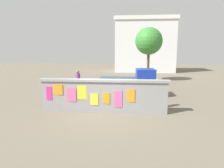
{
  "coord_description": "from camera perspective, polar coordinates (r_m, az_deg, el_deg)",
  "views": [
    {
      "loc": [
        1.3,
        -9.58,
        3.04
      ],
      "look_at": [
        0.31,
        1.15,
        1.24
      ],
      "focal_mm": 32.09,
      "sensor_mm": 36.0,
      "label": 1
    }
  ],
  "objects": [
    {
      "name": "poster_wall",
      "position": [
        9.91,
        -2.44,
        -3.27
      ],
      "size": [
        6.39,
        0.42,
        1.66
      ],
      "color": "gray",
      "rests_on": "ground"
    },
    {
      "name": "building_background",
      "position": [
        30.06,
        9.25,
        10.92
      ],
      "size": [
        8.63,
        4.73,
        7.66
      ],
      "color": "silver",
      "rests_on": "ground"
    },
    {
      "name": "bicycle_near",
      "position": [
        13.64,
        -11.21,
        -2.01
      ],
      "size": [
        1.69,
        0.5,
        0.95
      ],
      "color": "black",
      "rests_on": "ground"
    },
    {
      "name": "motorcycle",
      "position": [
        11.64,
        -10.54,
        -3.47
      ],
      "size": [
        1.9,
        0.56,
        0.87
      ],
      "color": "black",
      "rests_on": "ground"
    },
    {
      "name": "person_bystander",
      "position": [
        14.92,
        -9.69,
        1.43
      ],
      "size": [
        0.39,
        0.39,
        1.62
      ],
      "color": "#D83F72",
      "rests_on": "ground"
    },
    {
      "name": "person_walking",
      "position": [
        10.8,
        12.77,
        -1.72
      ],
      "size": [
        0.48,
        0.48,
        1.62
      ],
      "color": "#BF6626",
      "rests_on": "ground"
    },
    {
      "name": "ground",
      "position": [
        17.89,
        1.02,
        -0.3
      ],
      "size": [
        60.0,
        60.0,
        0.0
      ],
      "primitive_type": "plane",
      "color": "#6B6051"
    },
    {
      "name": "tree_roadside",
      "position": [
        20.36,
        10.45,
        11.87
      ],
      "size": [
        2.67,
        2.67,
        5.3
      ],
      "color": "brown",
      "rests_on": "ground"
    },
    {
      "name": "auto_rickshaw_truck",
      "position": [
        13.41,
        5.2,
        0.27
      ],
      "size": [
        3.66,
        1.65,
        1.85
      ],
      "color": "black",
      "rests_on": "ground"
    }
  ]
}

